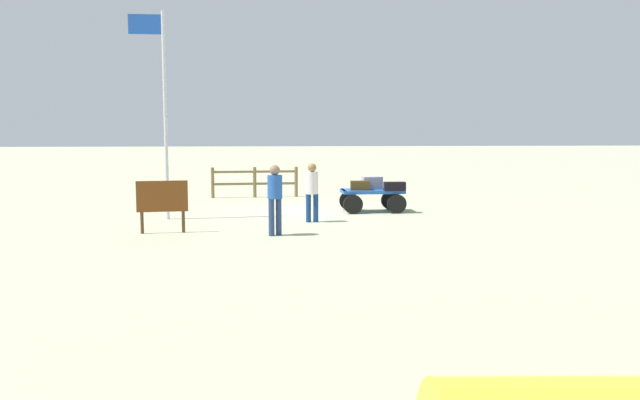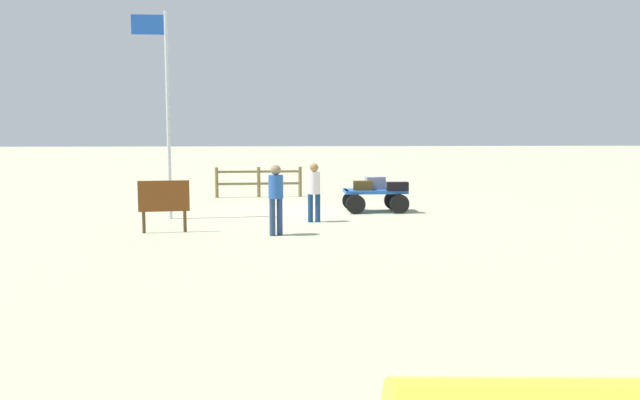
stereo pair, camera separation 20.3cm
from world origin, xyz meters
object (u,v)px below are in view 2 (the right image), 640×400
at_px(suitcase_olive, 375,183).
at_px(worker_lead, 276,194).
at_px(luggage_cart, 375,196).
at_px(suitcase_dark, 397,186).
at_px(worker_trailing, 314,188).
at_px(signboard, 164,199).
at_px(flagpole, 164,99).
at_px(suitcase_maroon, 363,185).

relative_size(suitcase_olive, worker_lead, 0.37).
relative_size(luggage_cart, suitcase_olive, 3.11).
bearing_deg(worker_lead, suitcase_dark, -132.85).
xyz_separation_m(worker_lead, worker_trailing, (-1.00, -2.13, -0.08)).
relative_size(worker_trailing, signboard, 1.25).
bearing_deg(flagpole, worker_lead, 136.44).
relative_size(suitcase_maroon, flagpole, 0.10).
bearing_deg(suitcase_dark, suitcase_olive, -41.63).
bearing_deg(suitcase_olive, flagpole, 13.09).
bearing_deg(suitcase_maroon, flagpole, 10.96).
bearing_deg(luggage_cart, flagpole, 11.56).
xyz_separation_m(suitcase_olive, suitcase_maroon, (0.42, 0.32, -0.05)).
bearing_deg(flagpole, suitcase_maroon, -169.04).
xyz_separation_m(suitcase_olive, worker_trailing, (1.95, 2.22, 0.06)).
bearing_deg(signboard, suitcase_maroon, -146.37).
xyz_separation_m(worker_lead, signboard, (2.74, -0.54, -0.17)).
bearing_deg(signboard, suitcase_dark, -152.38).
relative_size(suitcase_dark, signboard, 0.49).
distance_m(luggage_cart, suitcase_maroon, 0.54).
distance_m(suitcase_maroon, worker_trailing, 2.45).
relative_size(luggage_cart, signboard, 1.50).
bearing_deg(worker_trailing, luggage_cart, -133.14).
height_order(suitcase_maroon, worker_lead, worker_lead).
bearing_deg(luggage_cart, signboard, 32.81).
xyz_separation_m(luggage_cart, worker_trailing, (1.92, 2.04, 0.46)).
relative_size(suitcase_olive, suitcase_maroon, 1.09).
xyz_separation_m(suitcase_maroon, worker_trailing, (1.53, 1.90, 0.11)).
xyz_separation_m(suitcase_dark, flagpole, (6.65, 0.88, 2.53)).
xyz_separation_m(luggage_cart, worker_lead, (2.91, 4.18, 0.54)).
height_order(suitcase_olive, suitcase_dark, suitcase_olive).
height_order(worker_trailing, signboard, worker_trailing).
distance_m(flagpole, signboard, 3.50).
height_order(luggage_cart, suitcase_dark, suitcase_dark).
bearing_deg(suitcase_dark, suitcase_maroon, -11.91).
relative_size(suitcase_dark, worker_trailing, 0.40).
distance_m(worker_trailing, flagpole, 4.82).
bearing_deg(suitcase_olive, worker_lead, 55.89).
distance_m(suitcase_olive, flagpole, 6.69).
height_order(luggage_cart, worker_lead, worker_lead).
relative_size(luggage_cart, worker_lead, 1.14).
height_order(worker_trailing, flagpole, flagpole).
distance_m(suitcase_maroon, signboard, 6.32).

